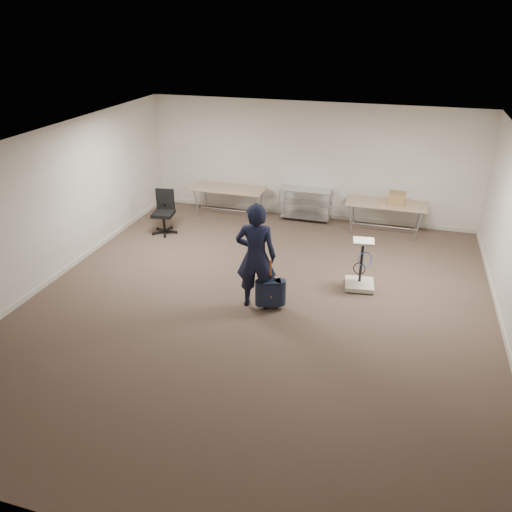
% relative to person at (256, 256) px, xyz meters
% --- Properties ---
extents(ground, '(9.00, 9.00, 0.00)m').
position_rel_person_xyz_m(ground, '(0.03, -0.02, -0.94)').
color(ground, '#4E3D2F').
rests_on(ground, ground).
extents(room_shell, '(8.00, 9.00, 9.00)m').
position_rel_person_xyz_m(room_shell, '(0.03, 1.37, -0.89)').
color(room_shell, beige).
rests_on(room_shell, ground).
extents(folding_table_left, '(1.80, 0.75, 0.73)m').
position_rel_person_xyz_m(folding_table_left, '(-1.87, 3.93, -0.27)').
color(folding_table_left, tan).
rests_on(folding_table_left, ground).
extents(folding_table_right, '(1.80, 0.75, 0.73)m').
position_rel_person_xyz_m(folding_table_right, '(1.93, 3.93, -0.27)').
color(folding_table_right, tan).
rests_on(folding_table_right, ground).
extents(wire_shelf, '(1.22, 0.47, 0.80)m').
position_rel_person_xyz_m(wire_shelf, '(0.03, 4.18, -0.50)').
color(wire_shelf, silver).
rests_on(wire_shelf, ground).
extents(person, '(0.74, 0.54, 1.89)m').
position_rel_person_xyz_m(person, '(0.00, 0.00, 0.00)').
color(person, black).
rests_on(person, ground).
extents(suitcase, '(0.38, 0.30, 0.92)m').
position_rel_person_xyz_m(suitcase, '(0.28, -0.05, -0.63)').
color(suitcase, black).
rests_on(suitcase, ground).
extents(office_chair, '(0.60, 0.60, 1.00)m').
position_rel_person_xyz_m(office_chair, '(-2.95, 2.50, -0.64)').
color(office_chair, black).
rests_on(office_chair, ground).
extents(equipment_cart, '(0.58, 0.58, 0.96)m').
position_rel_person_xyz_m(equipment_cart, '(1.67, 1.14, -0.69)').
color(equipment_cart, beige).
rests_on(equipment_cart, ground).
extents(cardboard_box, '(0.38, 0.29, 0.28)m').
position_rel_person_xyz_m(cardboard_box, '(2.14, 3.90, -0.07)').
color(cardboard_box, '#936244').
rests_on(cardboard_box, folding_table_right).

